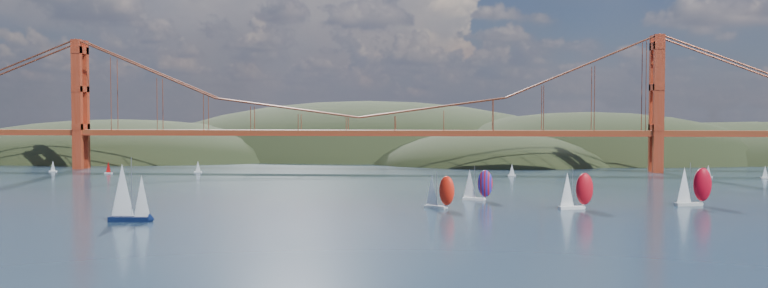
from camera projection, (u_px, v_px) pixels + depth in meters
ground at (239, 246)px, 131.34m from camera, size 1200.00×1200.00×0.00m
headlands at (463, 181)px, 405.12m from camera, size 725.00×225.00×96.00m
bridge at (355, 93)px, 309.47m from camera, size 552.00×12.00×55.00m
sloop_navy at (128, 193)px, 161.20m from camera, size 8.96×5.13×13.87m
racer_0 at (439, 191)px, 183.46m from camera, size 8.20×6.22×9.26m
racer_1 at (575, 190)px, 182.31m from camera, size 8.96×5.27×10.04m
racer_2 at (693, 185)px, 189.23m from camera, size 9.77×5.28×10.96m
racer_rwb at (477, 184)px, 201.35m from camera, size 8.31×4.24×9.34m
distant_boat_1 at (53, 166)px, 302.58m from camera, size 3.00×2.00×4.70m
distant_boat_2 at (108, 168)px, 293.33m from camera, size 3.00×2.00×4.70m
distant_boat_3 at (198, 167)px, 298.88m from camera, size 3.00×2.00×4.70m
distant_boat_4 at (708, 171)px, 274.88m from camera, size 3.00×2.00×4.70m
distant_boat_5 at (765, 172)px, 270.78m from camera, size 3.00×2.00×4.70m
distant_boat_8 at (512, 170)px, 281.47m from camera, size 3.00×2.00×4.70m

